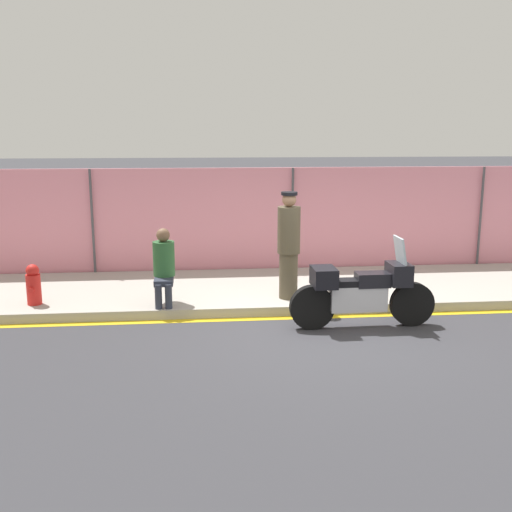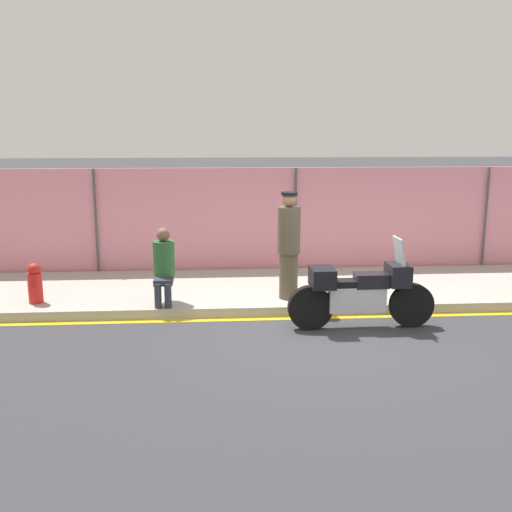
% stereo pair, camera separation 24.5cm
% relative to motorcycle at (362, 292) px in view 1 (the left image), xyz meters
% --- Properties ---
extents(ground_plane, '(120.00, 120.00, 0.00)m').
position_rel_motorcycle_xyz_m(ground_plane, '(-0.56, -0.16, -0.58)').
color(ground_plane, '#38383D').
extents(sidewalk, '(30.78, 2.88, 0.16)m').
position_rel_motorcycle_xyz_m(sidewalk, '(-0.56, 2.10, -0.50)').
color(sidewalk, '#ADA89E').
rests_on(sidewalk, ground_plane).
extents(curb_paint_stripe, '(30.78, 0.18, 0.01)m').
position_rel_motorcycle_xyz_m(curb_paint_stripe, '(-0.56, 0.57, -0.58)').
color(curb_paint_stripe, gold).
rests_on(curb_paint_stripe, ground_plane).
extents(storefront_fence, '(29.25, 0.17, 2.30)m').
position_rel_motorcycle_xyz_m(storefront_fence, '(-0.56, 3.63, 0.57)').
color(storefront_fence, pink).
rests_on(storefront_fence, ground_plane).
extents(motorcycle, '(2.33, 0.52, 1.44)m').
position_rel_motorcycle_xyz_m(motorcycle, '(0.00, 0.00, 0.00)').
color(motorcycle, black).
rests_on(motorcycle, ground_plane).
extents(officer_standing, '(0.39, 0.39, 1.87)m').
position_rel_motorcycle_xyz_m(officer_standing, '(-0.98, 1.22, 0.54)').
color(officer_standing, brown).
rests_on(officer_standing, sidewalk).
extents(person_seated_on_curb, '(0.37, 0.66, 1.28)m').
position_rel_motorcycle_xyz_m(person_seated_on_curb, '(-3.13, 1.11, 0.29)').
color(person_seated_on_curb, '#2D3342').
rests_on(person_seated_on_curb, sidewalk).
extents(fire_hydrant, '(0.24, 0.30, 0.69)m').
position_rel_motorcycle_xyz_m(fire_hydrant, '(-5.33, 1.23, -0.07)').
color(fire_hydrant, red).
rests_on(fire_hydrant, sidewalk).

